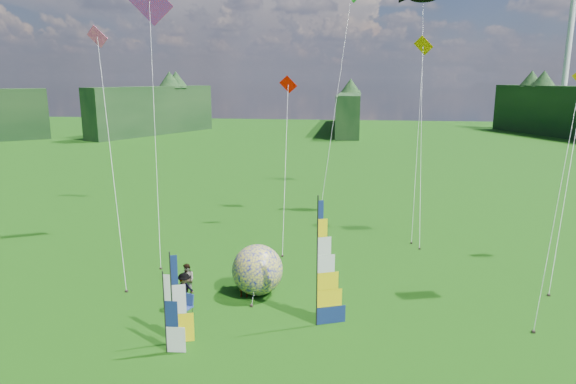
# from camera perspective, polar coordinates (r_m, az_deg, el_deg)

# --- Properties ---
(ground) EXTENTS (220.00, 220.00, 0.00)m
(ground) POSITION_cam_1_polar(r_m,az_deg,el_deg) (19.50, 1.39, -18.73)
(ground) COLOR #1B4C0A
(ground) RESTS_ON ground
(treeline_ring) EXTENTS (210.00, 210.00, 8.00)m
(treeline_ring) POSITION_cam_1_polar(r_m,az_deg,el_deg) (17.75, 1.46, -7.64)
(treeline_ring) COLOR #28461F
(treeline_ring) RESTS_ON ground
(turbine_right) EXTENTS (8.00, 1.20, 30.00)m
(turbine_right) POSITION_cam_1_polar(r_m,az_deg,el_deg) (126.27, 28.65, 13.33)
(turbine_right) COLOR silver
(turbine_right) RESTS_ON ground
(feather_banner_main) EXTENTS (1.38, 0.63, 5.38)m
(feather_banner_main) POSITION_cam_1_polar(r_m,az_deg,el_deg) (21.15, 3.26, -8.05)
(feather_banner_main) COLOR navy
(feather_banner_main) RESTS_ON ground
(side_banner_left) EXTENTS (0.99, 0.41, 3.61)m
(side_banner_left) POSITION_cam_1_polar(r_m,az_deg,el_deg) (20.58, -12.78, -11.61)
(side_banner_left) COLOR yellow
(side_banner_left) RESTS_ON ground
(side_banner_far) EXTENTS (0.93, 0.16, 3.12)m
(side_banner_far) POSITION_cam_1_polar(r_m,az_deg,el_deg) (20.10, -13.53, -13.03)
(side_banner_far) COLOR white
(side_banner_far) RESTS_ON ground
(bol_inflatable) EXTENTS (2.46, 2.46, 2.43)m
(bol_inflatable) POSITION_cam_1_polar(r_m,az_deg,el_deg) (24.67, -3.42, -8.63)
(bol_inflatable) COLOR #00057E
(bol_inflatable) RESTS_ON ground
(spectator_a) EXTENTS (0.57, 0.40, 1.49)m
(spectator_a) POSITION_cam_1_polar(r_m,az_deg,el_deg) (24.58, -4.92, -9.91)
(spectator_a) COLOR #66594C
(spectator_a) RESTS_ON ground
(spectator_b) EXTENTS (0.81, 0.71, 1.52)m
(spectator_b) POSITION_cam_1_polar(r_m,az_deg,el_deg) (25.20, -11.11, -9.50)
(spectator_b) COLOR #66594C
(spectator_b) RESTS_ON ground
(spectator_c) EXTENTS (0.77, 1.14, 1.65)m
(spectator_c) POSITION_cam_1_polar(r_m,az_deg,el_deg) (23.84, -11.44, -10.66)
(spectator_c) COLOR #66594C
(spectator_c) RESTS_ON ground
(spectator_d) EXTENTS (1.08, 0.85, 1.72)m
(spectator_d) POSITION_cam_1_polar(r_m,az_deg,el_deg) (25.65, -5.20, -8.65)
(spectator_d) COLOR #66594C
(spectator_d) RESTS_ON ground
(camp_chair) EXTENTS (0.70, 0.70, 0.97)m
(camp_chair) POSITION_cam_1_polar(r_m,az_deg,el_deg) (23.14, -11.32, -12.32)
(camp_chair) COLOR navy
(camp_chair) RESTS_ON ground
(kite_whale) EXTENTS (6.09, 15.70, 17.54)m
(kite_whale) POSITION_cam_1_polar(r_m,az_deg,el_deg) (36.78, 14.69, 10.08)
(kite_whale) COLOR black
(kite_whale) RESTS_ON ground
(kite_rainbow_delta) EXTENTS (11.21, 14.85, 17.37)m
(kite_rainbow_delta) POSITION_cam_1_polar(r_m,az_deg,el_deg) (31.53, -14.72, 9.55)
(kite_rainbow_delta) COLOR red
(kite_rainbow_delta) RESTS_ON ground
(kite_parafoil) EXTENTS (8.28, 11.14, 16.27)m
(kite_parafoil) POSITION_cam_1_polar(r_m,az_deg,el_deg) (25.38, 28.90, 6.52)
(kite_parafoil) COLOR #AF0F0E
(kite_parafoil) RESTS_ON ground
(small_kite_red) EXTENTS (3.99, 11.17, 10.72)m
(small_kite_red) POSITION_cam_1_polar(r_m,az_deg,el_deg) (32.94, -0.27, 4.26)
(small_kite_red) COLOR red
(small_kite_red) RESTS_ON ground
(small_kite_orange) EXTENTS (5.80, 9.05, 13.42)m
(small_kite_orange) POSITION_cam_1_polar(r_m,az_deg,el_deg) (34.84, 14.27, 6.58)
(small_kite_orange) COLOR #FFA400
(small_kite_orange) RESTS_ON ground
(small_kite_yellow) EXTENTS (7.00, 10.89, 11.24)m
(small_kite_yellow) POSITION_cam_1_polar(r_m,az_deg,el_deg) (30.56, 28.82, 2.54)
(small_kite_yellow) COLOR #FFA802
(small_kite_yellow) RESTS_ON ground
(small_kite_pink) EXTENTS (5.95, 8.07, 13.35)m
(small_kite_pink) POSITION_cam_1_polar(r_m,az_deg,el_deg) (27.98, -19.15, 4.80)
(small_kite_pink) COLOR #EC4580
(small_kite_pink) RESTS_ON ground
(small_kite_green) EXTENTS (7.35, 12.36, 18.24)m
(small_kite_green) POSITION_cam_1_polar(r_m,az_deg,el_deg) (39.10, 5.41, 11.06)
(small_kite_green) COLOR green
(small_kite_green) RESTS_ON ground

